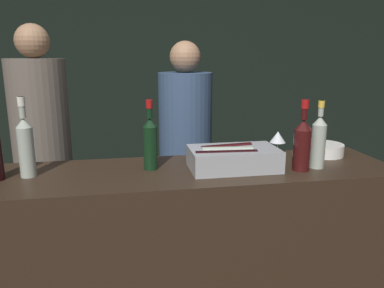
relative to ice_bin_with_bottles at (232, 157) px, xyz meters
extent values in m
cube|color=black|center=(-0.19, 2.47, 0.29)|extent=(6.40, 0.06, 2.80)
cube|color=#2D2116|center=(-0.19, 0.03, -0.58)|extent=(1.99, 0.53, 1.05)
cube|color=#9EA0A5|center=(0.01, 0.00, -0.01)|extent=(0.42, 0.25, 0.10)
cylinder|color=black|center=(-0.04, -0.05, 0.02)|extent=(0.30, 0.08, 0.06)
cylinder|color=#9EA899|center=(-0.02, 0.00, 0.02)|extent=(0.25, 0.09, 0.07)
cylinder|color=black|center=(-0.01, 0.05, 0.02)|extent=(0.27, 0.10, 0.07)
cylinder|color=silver|center=(0.57, 0.16, -0.03)|extent=(0.22, 0.22, 0.06)
cylinder|color=gray|center=(0.57, 0.16, 0.00)|extent=(0.18, 0.18, 0.01)
cylinder|color=silver|center=(0.33, 0.22, -0.06)|extent=(0.08, 0.08, 0.00)
cylinder|color=silver|center=(0.33, 0.22, -0.02)|extent=(0.01, 0.01, 0.06)
cone|color=silver|center=(0.33, 0.22, 0.04)|extent=(0.09, 0.09, 0.06)
cylinder|color=silver|center=(0.40, 0.04, -0.03)|extent=(0.06, 0.06, 0.05)
sphere|color=#EFB256|center=(0.40, 0.04, -0.03)|extent=(0.03, 0.03, 0.03)
cylinder|color=#380F0F|center=(0.32, -0.08, 0.04)|extent=(0.08, 0.08, 0.20)
cone|color=#380F0F|center=(0.32, -0.08, 0.16)|extent=(0.08, 0.08, 0.05)
cylinder|color=#380F0F|center=(0.32, -0.08, 0.24)|extent=(0.03, 0.03, 0.09)
cylinder|color=maroon|center=(0.32, -0.08, 0.26)|extent=(0.03, 0.03, 0.04)
cylinder|color=black|center=(-0.39, 0.07, 0.05)|extent=(0.07, 0.07, 0.21)
cone|color=black|center=(-0.39, 0.07, 0.17)|extent=(0.07, 0.07, 0.04)
cylinder|color=black|center=(-0.39, 0.07, 0.24)|extent=(0.03, 0.03, 0.09)
cylinder|color=maroon|center=(-0.39, 0.07, 0.26)|extent=(0.03, 0.03, 0.04)
cylinder|color=#9EA899|center=(0.42, -0.05, 0.05)|extent=(0.07, 0.07, 0.21)
cone|color=#9EA899|center=(0.42, -0.05, 0.18)|extent=(0.07, 0.07, 0.04)
cylinder|color=#9EA899|center=(0.42, -0.05, 0.24)|extent=(0.03, 0.03, 0.08)
cylinder|color=gold|center=(0.42, -0.05, 0.26)|extent=(0.03, 0.03, 0.03)
cylinder|color=#9EA899|center=(-0.95, 0.05, 0.06)|extent=(0.07, 0.07, 0.23)
cone|color=#9EA899|center=(-0.95, 0.05, 0.19)|extent=(0.07, 0.07, 0.04)
cylinder|color=#9EA899|center=(-0.95, 0.05, 0.26)|extent=(0.03, 0.03, 0.09)
cylinder|color=silver|center=(-0.95, 0.05, 0.29)|extent=(0.03, 0.03, 0.04)
cube|color=black|center=(-1.05, 0.84, -0.70)|extent=(0.28, 0.20, 0.82)
cylinder|color=#60564C|center=(-1.05, 0.84, 0.09)|extent=(0.37, 0.37, 0.75)
sphere|color=#997051|center=(-1.05, 0.84, 0.57)|extent=(0.21, 0.21, 0.21)
cube|color=black|center=(-0.09, 0.87, -0.72)|extent=(0.28, 0.20, 0.76)
cylinder|color=#334766|center=(-0.09, 0.87, 0.01)|extent=(0.37, 0.37, 0.71)
sphere|color=#997051|center=(-0.09, 0.87, 0.47)|extent=(0.21, 0.21, 0.21)
camera|label=1|loc=(-0.50, -1.68, 0.49)|focal=35.00mm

